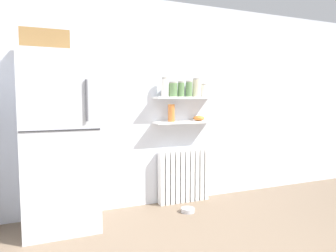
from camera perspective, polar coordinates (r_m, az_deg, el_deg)
ground_plane at (r=3.05m, az=13.18°, el=-21.70°), size 7.04×7.04×0.00m
back_wall at (r=4.08m, az=0.66°, el=4.12°), size 7.04×0.10×2.60m
refrigerator at (r=3.39m, az=-19.54°, el=-2.13°), size 0.74×0.69×2.02m
radiator at (r=4.14m, az=2.91°, el=-9.26°), size 0.69×0.12×0.69m
wall_shelf_lower at (r=3.99m, az=3.14°, el=0.71°), size 0.81×0.22×0.02m
wall_shelf_upper at (r=3.98m, az=3.16°, el=5.26°), size 0.81×0.22×0.02m
storage_jar_0 at (r=3.87m, az=-0.59°, el=7.21°), size 0.09×0.09×0.24m
storage_jar_1 at (r=3.91m, az=0.94°, el=6.81°), size 0.11×0.11×0.19m
storage_jar_2 at (r=3.96m, az=2.43°, el=6.84°), size 0.08×0.08×0.20m
storage_jar_3 at (r=4.01m, az=3.89°, el=6.88°), size 0.08×0.08×0.20m
storage_jar_4 at (r=4.06m, az=5.32°, el=7.08°), size 0.11×0.11×0.24m
storage_jar_5 at (r=4.11m, az=6.70°, el=6.57°), size 0.08×0.08×0.17m
vase at (r=3.91m, az=0.63°, el=2.43°), size 0.09×0.09×0.22m
shelf_bowl at (r=4.08m, az=5.73°, el=1.44°), size 0.15×0.15×0.07m
pet_food_bowl at (r=3.86m, az=3.74°, el=-15.26°), size 0.17×0.17×0.05m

